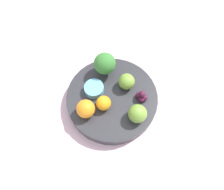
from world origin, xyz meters
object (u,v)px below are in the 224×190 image
orange_back (86,109)px  grape_cluster (142,96)px  apple_red (138,114)px  bowl (112,99)px  orange_front (104,103)px  broccoli (105,64)px  small_cup (94,89)px  apple_green (127,82)px

orange_back → grape_cluster: 0.16m
apple_red → orange_back: 0.14m
grape_cluster → orange_back: bearing=-144.0°
bowl → orange_front: size_ratio=6.38×
bowl → grape_cluster: bearing=16.9°
bowl → orange_back: orange_back is taller
broccoli → grape_cluster: bearing=-19.7°
apple_red → grape_cluster: (-0.00, 0.06, -0.01)m
bowl → apple_red: 0.10m
bowl → small_cup: size_ratio=4.72×
bowl → small_cup: 0.06m
apple_red → orange_back: size_ratio=1.00×
orange_back → small_cup: orange_back is taller
apple_red → grape_cluster: apple_red is taller
orange_front → orange_back: 0.05m
bowl → small_cup: small_cup is taller
orange_front → grape_cluster: size_ratio=1.16×
apple_green → orange_back: orange_back is taller
broccoli → apple_red: 0.17m
apple_green → small_cup: 0.09m
orange_front → orange_back: bearing=-138.1°
broccoli → orange_front: size_ratio=1.86×
bowl → small_cup: bearing=179.8°
small_cup → apple_green: bearing=30.6°
apple_red → orange_back: (-0.13, -0.03, 0.00)m
apple_red → small_cup: bearing=166.0°
bowl → grape_cluster: (0.08, 0.02, 0.03)m
small_cup → orange_front: bearing=-39.4°
grape_cluster → small_cup: bearing=-169.8°
apple_red → grape_cluster: bearing=94.4°
bowl → apple_green: bearing=61.2°
apple_red → orange_front: apple_red is taller
orange_back → grape_cluster: size_ratio=1.43×
broccoli → grape_cluster: size_ratio=2.17×
orange_back → small_cup: bearing=94.6°
bowl → broccoli: size_ratio=3.42×
apple_green → bowl: bearing=-118.8°
broccoli → orange_back: 0.14m
bowl → apple_red: (0.08, -0.03, 0.04)m
broccoli → apple_red: bearing=-38.4°
bowl → small_cup: (-0.05, 0.00, 0.03)m
apple_green → orange_back: size_ratio=0.92×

